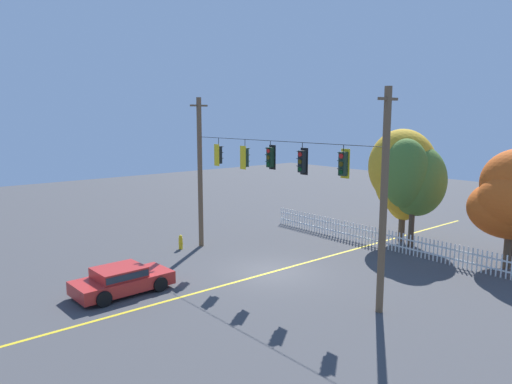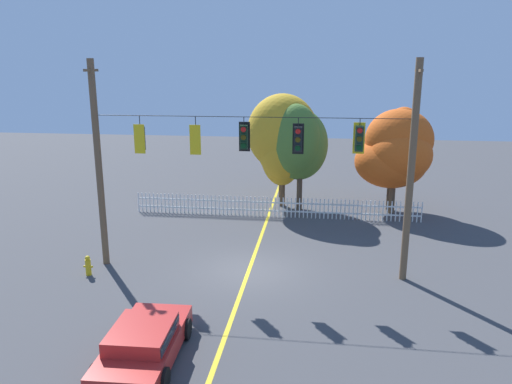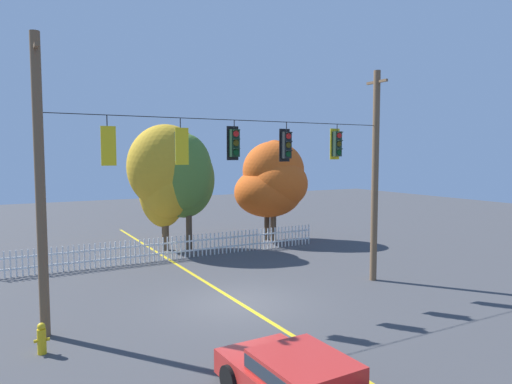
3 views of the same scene
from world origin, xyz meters
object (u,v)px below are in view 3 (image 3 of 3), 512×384
(traffic_signal_southbound_primary, at_px, (108,146))
(traffic_signal_westbound_side, at_px, (337,144))
(traffic_signal_northbound_secondary, at_px, (234,143))
(autumn_maple_near_fence, at_px, (166,174))
(autumn_oak_far_east, at_px, (274,172))
(traffic_signal_northbound_primary, at_px, (286,145))
(fire_hydrant, at_px, (42,339))
(parked_car, at_px, (301,382))
(autumn_maple_far_west, at_px, (273,189))
(traffic_signal_eastbound_side, at_px, (181,146))
(autumn_maple_mid, at_px, (184,177))

(traffic_signal_southbound_primary, height_order, traffic_signal_westbound_side, same)
(traffic_signal_northbound_secondary, relative_size, autumn_maple_near_fence, 0.20)
(autumn_maple_near_fence, bearing_deg, autumn_oak_far_east, 0.44)
(traffic_signal_northbound_primary, height_order, fire_hydrant, traffic_signal_northbound_primary)
(autumn_oak_far_east, xyz_separation_m, parked_car, (-9.25, -16.43, -3.47))
(autumn_maple_near_fence, relative_size, parked_car, 1.63)
(traffic_signal_westbound_side, bearing_deg, autumn_maple_far_west, 73.53)
(autumn_maple_far_west, xyz_separation_m, parked_car, (-8.96, -16.10, -2.50))
(fire_hydrant, bearing_deg, traffic_signal_northbound_secondary, 11.64)
(traffic_signal_northbound_primary, bearing_deg, fire_hydrant, -171.23)
(traffic_signal_southbound_primary, relative_size, traffic_signal_northbound_primary, 1.05)
(fire_hydrant, bearing_deg, traffic_signal_northbound_primary, 8.77)
(traffic_signal_eastbound_side, bearing_deg, traffic_signal_southbound_primary, 180.00)
(autumn_oak_far_east, height_order, autumn_maple_far_west, autumn_oak_far_east)
(traffic_signal_southbound_primary, xyz_separation_m, autumn_maple_near_fence, (4.89, 9.68, -1.28))
(traffic_signal_southbound_primary, distance_m, autumn_maple_near_fence, 10.92)
(autumn_maple_far_west, xyz_separation_m, fire_hydrant, (-13.28, -10.65, -2.70))
(traffic_signal_northbound_secondary, bearing_deg, autumn_oak_far_east, 52.69)
(autumn_maple_near_fence, relative_size, autumn_maple_far_west, 1.37)
(traffic_signal_northbound_primary, relative_size, autumn_maple_far_west, 0.29)
(traffic_signal_westbound_side, bearing_deg, parked_car, -132.65)
(traffic_signal_southbound_primary, distance_m, traffic_signal_northbound_primary, 6.21)
(traffic_signal_northbound_secondary, bearing_deg, autumn_maple_mid, 79.96)
(parked_car, distance_m, fire_hydrant, 6.95)
(traffic_signal_southbound_primary, xyz_separation_m, fire_hydrant, (-2.02, -1.25, -4.98))
(autumn_oak_far_east, bearing_deg, autumn_maple_mid, -176.38)
(traffic_signal_eastbound_side, distance_m, autumn_maple_mid, 10.12)
(traffic_signal_southbound_primary, distance_m, traffic_signal_eastbound_side, 2.24)
(autumn_maple_mid, bearing_deg, autumn_oak_far_east, 3.62)
(traffic_signal_southbound_primary, xyz_separation_m, traffic_signal_northbound_secondary, (4.14, 0.02, 0.13))
(traffic_signal_northbound_primary, bearing_deg, autumn_maple_far_west, 61.73)
(autumn_maple_far_west, height_order, parked_car, autumn_maple_far_west)
(parked_car, bearing_deg, traffic_signal_southbound_primary, 108.88)
(traffic_signal_northbound_secondary, distance_m, autumn_maple_far_west, 12.02)
(autumn_maple_mid, bearing_deg, traffic_signal_northbound_primary, -87.46)
(autumn_maple_near_fence, height_order, autumn_maple_mid, autumn_maple_near_fence)
(traffic_signal_southbound_primary, relative_size, traffic_signal_northbound_secondary, 1.10)
(traffic_signal_eastbound_side, bearing_deg, traffic_signal_westbound_side, 0.17)
(traffic_signal_westbound_side, distance_m, autumn_maple_far_west, 10.08)
(traffic_signal_eastbound_side, height_order, fire_hydrant, traffic_signal_eastbound_side)
(traffic_signal_southbound_primary, bearing_deg, traffic_signal_eastbound_side, -0.00)
(traffic_signal_southbound_primary, xyz_separation_m, traffic_signal_westbound_side, (8.48, 0.02, 0.15))
(fire_hydrant, bearing_deg, traffic_signal_southbound_primary, 31.73)
(autumn_maple_mid, distance_m, autumn_maple_far_west, 5.52)
(traffic_signal_eastbound_side, xyz_separation_m, autumn_maple_far_west, (9.01, 9.40, -2.28))
(traffic_signal_northbound_secondary, bearing_deg, traffic_signal_northbound_primary, 0.01)
(traffic_signal_westbound_side, height_order, autumn_maple_near_fence, autumn_maple_near_fence)
(traffic_signal_northbound_primary, bearing_deg, parked_car, -120.24)
(traffic_signal_northbound_secondary, height_order, autumn_maple_far_west, traffic_signal_northbound_secondary)
(traffic_signal_northbound_primary, distance_m, autumn_maple_mid, 9.49)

